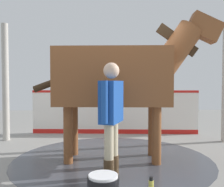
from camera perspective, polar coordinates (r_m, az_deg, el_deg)
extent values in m
cube|color=gray|center=(5.18, -1.46, -13.28)|extent=(16.00, 16.00, 0.02)
cylinder|color=#42444C|center=(4.80, 0.12, -14.40)|extent=(3.59, 3.59, 0.00)
cube|color=white|center=(7.00, 0.63, -4.39)|extent=(0.34, 4.52, 1.13)
cube|color=red|center=(6.95, 0.63, 0.47)|extent=(0.36, 4.52, 0.06)
cube|color=red|center=(7.08, 0.63, -8.45)|extent=(0.34, 4.52, 0.12)
cylinder|color=#B7B2A8|center=(6.65, -22.71, 2.33)|extent=(0.16, 0.16, 2.81)
cube|color=brown|center=(4.60, 0.12, 3.67)|extent=(1.12, 2.05, 1.00)
cylinder|color=brown|center=(4.99, 9.00, -7.93)|extent=(0.16, 0.16, 0.99)
cylinder|color=brown|center=(4.46, 9.92, -9.18)|extent=(0.16, 0.16, 0.99)
cylinder|color=brown|center=(5.03, -8.53, -7.86)|extent=(0.16, 0.16, 0.99)
cylinder|color=brown|center=(4.50, -9.78, -9.07)|extent=(0.16, 0.16, 0.99)
cylinder|color=brown|center=(4.75, 14.32, 9.74)|extent=(0.50, 0.90, 0.98)
cube|color=#382819|center=(4.77, 14.34, 11.51)|extent=(0.11, 0.76, 0.60)
cube|color=brown|center=(4.93, 19.89, 13.65)|extent=(0.32, 0.67, 0.56)
cylinder|color=#382819|center=(4.76, -13.21, 2.36)|extent=(0.16, 0.70, 0.35)
cylinder|color=#47331E|center=(3.68, -0.70, -17.00)|extent=(0.15, 0.15, 0.33)
cylinder|color=#C6B793|center=(3.57, -0.70, -10.69)|extent=(0.13, 0.13, 0.50)
cylinder|color=#47331E|center=(3.88, 0.37, -15.98)|extent=(0.15, 0.15, 0.33)
cylinder|color=#C6B793|center=(3.77, 0.37, -9.98)|extent=(0.13, 0.13, 0.50)
cube|color=#19479E|center=(3.59, -0.15, -1.84)|extent=(0.53, 0.37, 0.59)
cylinder|color=#19479E|center=(3.31, -1.72, -1.93)|extent=(0.09, 0.09, 0.56)
cylinder|color=#19479E|center=(3.86, 1.19, -1.32)|extent=(0.09, 0.09, 0.56)
sphere|color=beige|center=(3.58, -0.15, 5.14)|extent=(0.22, 0.22, 0.22)
cylinder|color=white|center=(3.07, -1.98, -17.93)|extent=(0.34, 0.34, 0.03)
cylinder|color=black|center=(3.28, 8.75, -18.34)|extent=(0.04, 0.04, 0.05)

